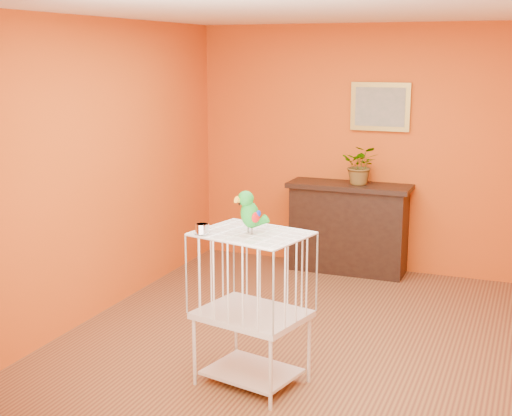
% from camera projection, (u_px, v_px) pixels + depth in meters
% --- Properties ---
extents(ground, '(4.50, 4.50, 0.00)m').
position_uv_depth(ground, '(313.00, 344.00, 5.74)').
color(ground, brown).
rests_on(ground, ground).
extents(room_shell, '(4.50, 4.50, 4.50)m').
position_uv_depth(room_shell, '(317.00, 149.00, 5.40)').
color(room_shell, '#CB4F13').
rests_on(room_shell, ground).
extents(console_cabinet, '(1.29, 0.46, 0.95)m').
position_uv_depth(console_cabinet, '(348.00, 228.00, 7.56)').
color(console_cabinet, black).
rests_on(console_cabinet, ground).
extents(potted_plant, '(0.40, 0.44, 0.32)m').
position_uv_depth(potted_plant, '(360.00, 170.00, 7.36)').
color(potted_plant, '#26722D').
rests_on(potted_plant, console_cabinet).
extents(framed_picture, '(0.62, 0.04, 0.50)m').
position_uv_depth(framed_picture, '(380.00, 107.00, 7.38)').
color(framed_picture, '#AA923D').
rests_on(framed_picture, room_shell).
extents(birdcage, '(0.82, 0.69, 1.10)m').
position_uv_depth(birdcage, '(252.00, 307.00, 4.94)').
color(birdcage, silver).
rests_on(birdcage, ground).
extents(feed_cup, '(0.10, 0.10, 0.07)m').
position_uv_depth(feed_cup, '(202.00, 229.00, 4.79)').
color(feed_cup, silver).
rests_on(feed_cup, birdcage).
extents(parrot, '(0.21, 0.24, 0.30)m').
position_uv_depth(parrot, '(250.00, 211.00, 4.79)').
color(parrot, '#59544C').
rests_on(parrot, birdcage).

